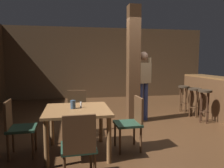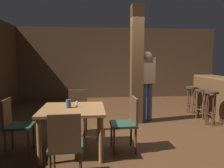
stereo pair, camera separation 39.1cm
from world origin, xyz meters
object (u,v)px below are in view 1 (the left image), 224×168
Objects in this scene: salt_shaker at (81,105)px; bar_counter at (212,96)px; chair_east at (132,120)px; chair_north at (77,110)px; dining_table at (77,115)px; bar_stool_mid at (194,95)px; chair_south at (79,145)px; standing_person at (143,81)px; bar_stool_near at (205,99)px; napkin_cup at (73,104)px; bar_stool_far at (184,93)px; chair_west at (17,125)px.

salt_shaker is 0.04× the size of bar_counter.
chair_north is at bearing 134.41° from chair_east.
dining_table is 3.60m from bar_stool_mid.
salt_shaker is at bearing -155.24° from bar_counter.
standing_person is (1.68, 2.62, 0.50)m from chair_south.
bar_stool_near is at bearing 35.11° from chair_south.
dining_table is 1.15× the size of chair_north.
chair_south is 1.02m from napkin_cup.
bar_counter is at bearing 12.64° from chair_north.
bar_stool_far is (3.16, 2.38, -0.06)m from dining_table.
chair_east is at bearing -2.54° from napkin_cup.
chair_north is 1.11× the size of bar_stool_near.
chair_west is 1.11× the size of bar_stool_near.
salt_shaker is 0.12× the size of bar_stool_near.
bar_stool_far is (-0.47, 0.67, 0.02)m from bar_counter.
bar_stool_mid is at bearing 40.93° from chair_south.
bar_counter is (3.63, 1.71, -0.08)m from dining_table.
dining_table is 1.28× the size of bar_stool_near.
chair_north is 6.57× the size of napkin_cup.
chair_south is 1.11× the size of bar_stool_near.
salt_shaker is 3.52m from bar_stool_mid.
bar_stool_far is at bearing 25.29° from standing_person.
chair_east is 8.98× the size of salt_shaker.
chair_south reaches higher than bar_stool_far.
chair_east is at bearing -150.18° from bar_stool_near.
bar_stool_near is at bearing -95.58° from bar_stool_mid.
dining_table is 0.19m from napkin_cup.
salt_shaker is at bearing -86.31° from chair_north.
chair_south and chair_east have the same top height.
bar_counter is 2.92× the size of bar_stool_near.
bar_stool_far is at bearing 125.10° from bar_counter.
chair_north is at bearing 89.38° from chair_south.
standing_person is 1.54m from bar_stool_near.
chair_east is 1.11× the size of bar_stool_near.
chair_north is at bearing -164.19° from bar_stool_mid.
salt_shaker is at bearing 174.40° from chair_east.
chair_east is (0.92, 0.93, 0.00)m from chair_south.
chair_north reaches higher than bar_stool_mid.
bar_stool_mid is 0.60m from bar_stool_far.
salt_shaker is at bearing 43.96° from dining_table.
bar_stool_mid is at bearing -92.20° from bar_stool_far.
chair_east is 0.52× the size of standing_person.
napkin_cup is 0.17× the size of bar_stool_near.
bar_stool_far is at bearing 36.81° from salt_shaker.
chair_north is 0.92m from napkin_cup.
standing_person is 1.53m from bar_stool_mid.
chair_east is at bearing -141.07° from bar_stool_mid.
bar_counter is at bearing 24.76° from salt_shaker.
bar_stool_far is (1.49, 0.70, -0.44)m from standing_person.
salt_shaker is 0.13× the size of bar_stool_mid.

